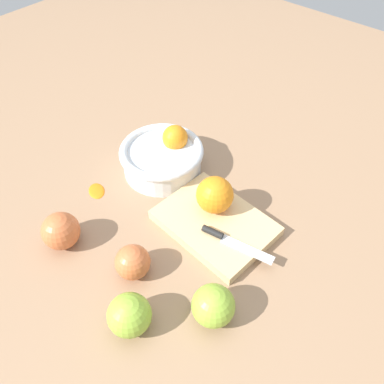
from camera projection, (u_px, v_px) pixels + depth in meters
name	position (u px, v px, depth m)	size (l,w,h in m)	color
ground_plane	(159.00, 223.00, 0.86)	(2.40, 2.40, 0.00)	#997556
bowl	(163.00, 156.00, 0.94)	(0.20, 0.20, 0.10)	silver
cutting_board	(215.00, 223.00, 0.84)	(0.23, 0.17, 0.02)	#DBB77F
orange_on_board	(215.00, 195.00, 0.83)	(0.08, 0.08, 0.08)	orange
knife	(227.00, 239.00, 0.79)	(0.16, 0.05, 0.01)	silver
apple_front_right	(213.00, 306.00, 0.68)	(0.08, 0.08, 0.08)	#8EB738
apple_front_right_2	(129.00, 315.00, 0.67)	(0.08, 0.08, 0.08)	#8EB738
apple_front_left	(61.00, 231.00, 0.79)	(0.08, 0.08, 0.08)	#CC6638
apple_front_right_3	(133.00, 262.00, 0.75)	(0.07, 0.07, 0.07)	#CC6638
citrus_peel	(96.00, 190.00, 0.92)	(0.05, 0.04, 0.01)	orange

